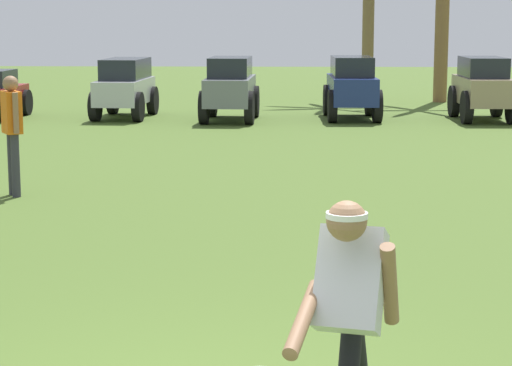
{
  "coord_description": "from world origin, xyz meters",
  "views": [
    {
      "loc": [
        0.59,
        -5.25,
        2.33
      ],
      "look_at": [
        0.28,
        3.21,
        0.9
      ],
      "focal_mm": 70.0,
      "sensor_mm": 36.0,
      "label": 1
    }
  ],
  "objects_px": {
    "frisbee_thrower": "(350,311)",
    "parked_car_slot_c": "(230,87)",
    "teammate_deep": "(12,124)",
    "parked_car_slot_d": "(352,86)",
    "parked_car_slot_b": "(125,86)",
    "parked_car_slot_e": "(483,87)"
  },
  "relations": [
    {
      "from": "frisbee_thrower",
      "to": "parked_car_slot_c",
      "type": "relative_size",
      "value": 0.59
    },
    {
      "from": "teammate_deep",
      "to": "parked_car_slot_c",
      "type": "distance_m",
      "value": 9.69
    },
    {
      "from": "parked_car_slot_c",
      "to": "parked_car_slot_d",
      "type": "relative_size",
      "value": 1.0
    },
    {
      "from": "frisbee_thrower",
      "to": "parked_car_slot_d",
      "type": "distance_m",
      "value": 17.47
    },
    {
      "from": "frisbee_thrower",
      "to": "parked_car_slot_b",
      "type": "xyz_separation_m",
      "value": [
        -4.13,
        17.55,
        -0.07
      ]
    },
    {
      "from": "parked_car_slot_e",
      "to": "parked_car_slot_b",
      "type": "bearing_deg",
      "value": 177.93
    },
    {
      "from": "parked_car_slot_b",
      "to": "parked_car_slot_d",
      "type": "bearing_deg",
      "value": -1.27
    },
    {
      "from": "parked_car_slot_d",
      "to": "parked_car_slot_b",
      "type": "bearing_deg",
      "value": 178.73
    },
    {
      "from": "frisbee_thrower",
      "to": "parked_car_slot_d",
      "type": "relative_size",
      "value": 0.59
    },
    {
      "from": "parked_car_slot_d",
      "to": "frisbee_thrower",
      "type": "bearing_deg",
      "value": -93.37
    },
    {
      "from": "frisbee_thrower",
      "to": "teammate_deep",
      "type": "height_order",
      "value": "teammate_deep"
    },
    {
      "from": "teammate_deep",
      "to": "parked_car_slot_b",
      "type": "xyz_separation_m",
      "value": [
        -0.21,
        9.98,
        -0.22
      ]
    },
    {
      "from": "parked_car_slot_d",
      "to": "parked_car_slot_e",
      "type": "xyz_separation_m",
      "value": [
        2.89,
        -0.18,
        0.0
      ]
    },
    {
      "from": "parked_car_slot_b",
      "to": "frisbee_thrower",
      "type": "bearing_deg",
      "value": -76.77
    },
    {
      "from": "parked_car_slot_c",
      "to": "parked_car_slot_d",
      "type": "bearing_deg",
      "value": 9.08
    },
    {
      "from": "teammate_deep",
      "to": "parked_car_slot_d",
      "type": "bearing_deg",
      "value": 63.39
    },
    {
      "from": "teammate_deep",
      "to": "frisbee_thrower",
      "type": "bearing_deg",
      "value": -62.65
    },
    {
      "from": "frisbee_thrower",
      "to": "teammate_deep",
      "type": "relative_size",
      "value": 0.9
    },
    {
      "from": "parked_car_slot_b",
      "to": "parked_car_slot_c",
      "type": "height_order",
      "value": "parked_car_slot_c"
    },
    {
      "from": "parked_car_slot_c",
      "to": "parked_car_slot_d",
      "type": "xyz_separation_m",
      "value": [
        2.72,
        0.43,
        0.0
      ]
    },
    {
      "from": "parked_car_slot_b",
      "to": "parked_car_slot_c",
      "type": "xyz_separation_m",
      "value": [
        2.44,
        -0.55,
        0.02
      ]
    },
    {
      "from": "frisbee_thrower",
      "to": "parked_car_slot_c",
      "type": "bearing_deg",
      "value": 95.67
    }
  ]
}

